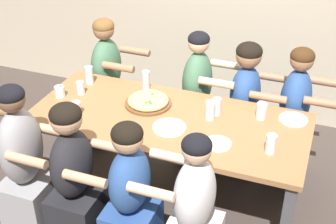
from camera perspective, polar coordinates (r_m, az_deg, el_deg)
ground_plane at (r=3.82m, az=-0.00°, el=-10.53°), size 18.00×18.00×0.00m
dining_table at (r=3.40m, az=-0.00°, el=-1.94°), size 2.00×0.87×0.77m
pizza_board_main at (r=3.51m, az=-2.44°, el=1.28°), size 0.35×0.35×0.05m
empty_plate_a at (r=3.10m, az=6.08°, el=-3.85°), size 0.18×0.18×0.02m
empty_plate_b at (r=3.45m, az=15.03°, el=-0.87°), size 0.20×0.20×0.02m
empty_plate_c at (r=3.24m, az=0.16°, el=-1.89°), size 0.24×0.24×0.02m
cocktail_glass_blue at (r=3.70m, az=-13.02°, el=2.42°), size 0.08×0.08×0.11m
drinking_glass_a at (r=3.84m, az=-9.58°, el=4.31°), size 0.07×0.07×0.15m
drinking_glass_b at (r=3.70m, az=-10.61°, el=2.83°), size 0.06×0.06×0.10m
drinking_glass_c at (r=3.39m, az=5.93°, el=0.56°), size 0.07×0.07×0.13m
drinking_glass_d at (r=3.05m, az=12.42°, el=-3.96°), size 0.07×0.07×0.13m
drinking_glass_e at (r=3.72m, az=-2.70°, el=3.82°), size 0.06×0.06×0.15m
drinking_glass_f at (r=3.39m, az=11.30°, el=0.01°), size 0.08×0.08×0.12m
drinking_glass_g at (r=3.33m, az=5.16°, el=0.06°), size 0.07×0.07×0.14m
drinking_glass_h at (r=3.44m, az=-11.08°, el=0.38°), size 0.06×0.06×0.10m
diner_far_right at (r=3.89m, az=14.92°, el=-1.12°), size 0.51×0.40×1.17m
diner_near_midright at (r=2.93m, az=3.09°, el=-13.06°), size 0.51×0.40×1.13m
diner_near_left at (r=3.35m, az=-17.01°, el=-6.95°), size 0.51×0.40×1.21m
diner_near_midleft at (r=3.18m, az=-11.32°, el=-8.86°), size 0.51×0.40×1.16m
diner_far_center at (r=4.00m, az=3.55°, el=1.07°), size 0.51×0.40×1.18m
diner_far_left at (r=4.29m, az=-7.29°, el=3.11°), size 0.51×0.40×1.18m
diner_near_center at (r=3.04m, az=-4.61°, el=-11.09°), size 0.51×0.40×1.12m
diner_far_midright at (r=3.93m, az=9.22°, el=0.00°), size 0.51×0.40×1.15m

